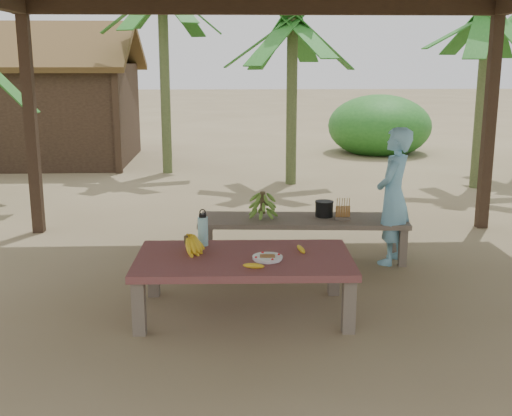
{
  "coord_description": "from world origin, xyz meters",
  "views": [
    {
      "loc": [
        -0.41,
        -5.53,
        2.11
      ],
      "look_at": [
        -0.18,
        0.08,
        0.8
      ],
      "focal_mm": 45.0,
      "sensor_mm": 36.0,
      "label": 1
    }
  ],
  "objects_px": {
    "ripe_banana_bunch": "(186,244)",
    "plate": "(267,258)",
    "woman": "(393,196)",
    "water_flask": "(203,230)",
    "bench": "(303,223)",
    "cooking_pot": "(324,209)",
    "work_table": "(244,264)"
  },
  "relations": [
    {
      "from": "ripe_banana_bunch",
      "to": "woman",
      "type": "relative_size",
      "value": 0.19
    },
    {
      "from": "woman",
      "to": "plate",
      "type": "bearing_deg",
      "value": -12.55
    },
    {
      "from": "bench",
      "to": "plate",
      "type": "relative_size",
      "value": 8.98
    },
    {
      "from": "ripe_banana_bunch",
      "to": "woman",
      "type": "xyz_separation_m",
      "value": [
        2.07,
        1.21,
        0.13
      ]
    },
    {
      "from": "bench",
      "to": "woman",
      "type": "distance_m",
      "value": 0.99
    },
    {
      "from": "ripe_banana_bunch",
      "to": "water_flask",
      "type": "height_order",
      "value": "water_flask"
    },
    {
      "from": "work_table",
      "to": "water_flask",
      "type": "xyz_separation_m",
      "value": [
        -0.35,
        0.34,
        0.2
      ]
    },
    {
      "from": "work_table",
      "to": "bench",
      "type": "distance_m",
      "value": 1.63
    },
    {
      "from": "water_flask",
      "to": "woman",
      "type": "height_order",
      "value": "woman"
    },
    {
      "from": "work_table",
      "to": "ripe_banana_bunch",
      "type": "bearing_deg",
      "value": 168.37
    },
    {
      "from": "work_table",
      "to": "water_flask",
      "type": "bearing_deg",
      "value": 137.05
    },
    {
      "from": "bench",
      "to": "woman",
      "type": "height_order",
      "value": "woman"
    },
    {
      "from": "work_table",
      "to": "water_flask",
      "type": "distance_m",
      "value": 0.53
    },
    {
      "from": "bench",
      "to": "cooking_pot",
      "type": "xyz_separation_m",
      "value": [
        0.24,
        0.07,
        0.14
      ]
    },
    {
      "from": "cooking_pot",
      "to": "woman",
      "type": "bearing_deg",
      "value": -18.81
    },
    {
      "from": "work_table",
      "to": "woman",
      "type": "height_order",
      "value": "woman"
    },
    {
      "from": "plate",
      "to": "woman",
      "type": "distance_m",
      "value": 2.0
    },
    {
      "from": "work_table",
      "to": "cooking_pot",
      "type": "xyz_separation_m",
      "value": [
        0.9,
        1.56,
        0.1
      ]
    },
    {
      "from": "plate",
      "to": "ripe_banana_bunch",
      "type": "bearing_deg",
      "value": 162.55
    },
    {
      "from": "bench",
      "to": "cooking_pot",
      "type": "relative_size",
      "value": 11.75
    },
    {
      "from": "ripe_banana_bunch",
      "to": "cooking_pot",
      "type": "height_order",
      "value": "ripe_banana_bunch"
    },
    {
      "from": "plate",
      "to": "water_flask",
      "type": "relative_size",
      "value": 0.75
    },
    {
      "from": "ripe_banana_bunch",
      "to": "woman",
      "type": "height_order",
      "value": "woman"
    },
    {
      "from": "work_table",
      "to": "cooking_pot",
      "type": "relative_size",
      "value": 9.57
    },
    {
      "from": "ripe_banana_bunch",
      "to": "bench",
      "type": "bearing_deg",
      "value": 50.17
    },
    {
      "from": "plate",
      "to": "water_flask",
      "type": "bearing_deg",
      "value": 140.74
    },
    {
      "from": "woman",
      "to": "water_flask",
      "type": "bearing_deg",
      "value": -31.34
    },
    {
      "from": "water_flask",
      "to": "cooking_pot",
      "type": "distance_m",
      "value": 1.75
    },
    {
      "from": "work_table",
      "to": "woman",
      "type": "xyz_separation_m",
      "value": [
        1.58,
        1.32,
        0.28
      ]
    },
    {
      "from": "ripe_banana_bunch",
      "to": "woman",
      "type": "distance_m",
      "value": 2.4
    },
    {
      "from": "plate",
      "to": "woman",
      "type": "xyz_separation_m",
      "value": [
        1.39,
        1.43,
        0.2
      ]
    },
    {
      "from": "ripe_banana_bunch",
      "to": "plate",
      "type": "height_order",
      "value": "ripe_banana_bunch"
    }
  ]
}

